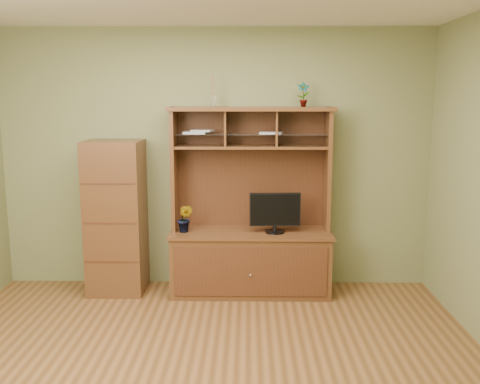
{
  "coord_description": "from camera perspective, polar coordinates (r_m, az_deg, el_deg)",
  "views": [
    {
      "loc": [
        0.35,
        -3.59,
        2.0
      ],
      "look_at": [
        0.27,
        1.2,
        1.14
      ],
      "focal_mm": 40.0,
      "sensor_mm": 36.0,
      "label": 1
    }
  ],
  "objects": [
    {
      "name": "orchid_plant",
      "position": [
        5.41,
        -5.88,
        -2.84
      ],
      "size": [
        0.19,
        0.17,
        0.28
      ],
      "primitive_type": "imported",
      "rotation": [
        0.0,
        0.0,
        -0.31
      ],
      "color": "#275E20",
      "rests_on": "media_hutch"
    },
    {
      "name": "magazines",
      "position": [
        5.41,
        -1.9,
        6.41
      ],
      "size": [
        1.01,
        0.21,
        0.04
      ],
      "color": "#B0B0B5",
      "rests_on": "media_hutch"
    },
    {
      "name": "side_cabinet",
      "position": [
        5.62,
        -13.08,
        -2.64
      ],
      "size": [
        0.56,
        0.51,
        1.57
      ],
      "color": "#4B2C15",
      "rests_on": "room"
    },
    {
      "name": "reed_diffuser",
      "position": [
        5.4,
        -2.9,
        10.37
      ],
      "size": [
        0.06,
        0.06,
        0.31
      ],
      "color": "silver",
      "rests_on": "media_hutch"
    },
    {
      "name": "room",
      "position": [
        3.66,
        -4.57,
        -0.12
      ],
      "size": [
        4.54,
        4.04,
        2.74
      ],
      "color": "brown",
      "rests_on": "ground"
    },
    {
      "name": "monitor",
      "position": [
        5.36,
        3.76,
        -2.14
      ],
      "size": [
        0.51,
        0.2,
        0.4
      ],
      "rotation": [
        0.0,
        0.0,
        0.05
      ],
      "color": "black",
      "rests_on": "media_hutch"
    },
    {
      "name": "top_plant",
      "position": [
        5.42,
        6.75,
        10.3
      ],
      "size": [
        0.13,
        0.09,
        0.25
      ],
      "primitive_type": "imported",
      "rotation": [
        0.0,
        0.0,
        0.02
      ],
      "color": "#326021",
      "rests_on": "media_hutch"
    },
    {
      "name": "media_hutch",
      "position": [
        5.52,
        1.13,
        -5.41
      ],
      "size": [
        1.66,
        0.61,
        1.9
      ],
      "color": "#4B2C15",
      "rests_on": "room"
    }
  ]
}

